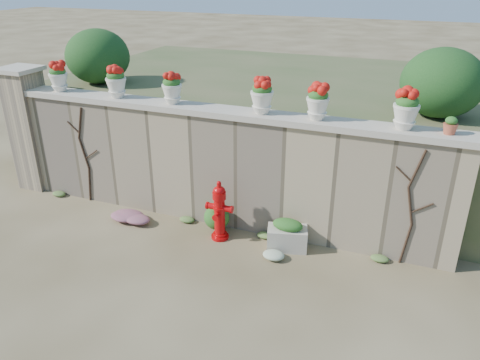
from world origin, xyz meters
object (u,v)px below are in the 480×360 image
at_px(fire_hydrant, 219,210).
at_px(planter_box, 287,235).
at_px(terracotta_pot, 450,126).
at_px(urn_pot_0, 58,77).

xyz_separation_m(fire_hydrant, planter_box, (1.15, 0.11, -0.29)).
xyz_separation_m(fire_hydrant, terracotta_pot, (3.28, 0.58, 1.68)).
bearing_deg(terracotta_pot, fire_hydrant, -169.97).
bearing_deg(urn_pot_0, fire_hydrant, -9.45).
bearing_deg(fire_hydrant, terracotta_pot, 8.32).
bearing_deg(planter_box, terracotta_pot, -3.01).
relative_size(fire_hydrant, urn_pot_0, 1.97).
distance_m(fire_hydrant, planter_box, 1.19).
xyz_separation_m(planter_box, terracotta_pot, (2.13, 0.47, 1.96)).
height_order(fire_hydrant, terracotta_pot, terracotta_pot).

